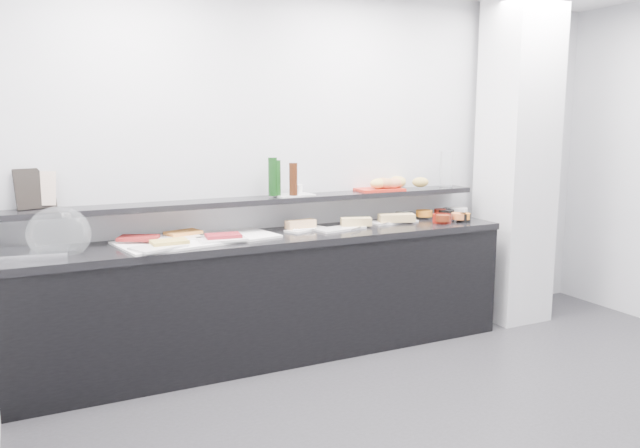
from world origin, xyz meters
name	(u,v)px	position (x,y,z in m)	size (l,w,h in m)	color
ground	(511,439)	(0.00, 0.00, 0.00)	(5.00, 5.00, 0.00)	#2D2D30
back_wall	(341,166)	(0.00, 2.00, 1.35)	(5.00, 0.02, 2.70)	silver
column	(516,163)	(1.50, 1.65, 1.35)	(0.50, 0.50, 2.70)	silver
buffet_cabinet	(274,299)	(-0.70, 1.70, 0.42)	(3.60, 0.60, 0.85)	black
counter_top	(273,239)	(-0.70, 1.70, 0.88)	(3.62, 0.62, 0.05)	black
wall_shelf	(264,200)	(-0.70, 1.88, 1.13)	(3.60, 0.25, 0.04)	black
cloche_base	(30,254)	(-2.28, 1.68, 0.92)	(0.45, 0.30, 0.04)	silver
cloche_dome	(59,234)	(-2.11, 1.69, 1.03)	(0.38, 0.25, 0.34)	white
linen_runner	(198,239)	(-1.24, 1.74, 0.91)	(1.06, 0.50, 0.01)	white
platter_meat_a	(138,239)	(-1.61, 1.85, 0.92)	(0.27, 0.18, 0.01)	white
food_meat_a	(138,238)	(-1.62, 1.79, 0.94)	(0.25, 0.16, 0.02)	maroon
platter_salmon	(175,238)	(-1.38, 1.79, 0.92)	(0.34, 0.22, 0.01)	white
food_salmon	(183,233)	(-1.31, 1.86, 0.94)	(0.23, 0.15, 0.02)	orange
platter_cheese	(158,247)	(-1.55, 1.52, 0.92)	(0.32, 0.21, 0.01)	white
food_cheese	(169,242)	(-1.47, 1.57, 0.94)	(0.23, 0.15, 0.02)	gold
platter_meat_b	(222,239)	(-1.11, 1.61, 0.92)	(0.32, 0.21, 0.01)	white
food_meat_b	(223,236)	(-1.09, 1.62, 0.94)	(0.23, 0.15, 0.02)	maroon
sandwich_plate_left	(305,229)	(-0.42, 1.77, 0.91)	(0.32, 0.14, 0.01)	silver
sandwich_food_left	(301,224)	(-0.44, 1.81, 0.94)	(0.23, 0.09, 0.06)	#E3AF77
tongs_left	(304,229)	(-0.45, 1.72, 0.92)	(0.01, 0.01, 0.16)	silver
sandwich_plate_mid	(340,229)	(-0.16, 1.69, 0.91)	(0.38, 0.16, 0.01)	silver
sandwich_food_mid	(356,222)	(-0.01, 1.72, 0.94)	(0.23, 0.09, 0.06)	tan
tongs_mid	(356,228)	(-0.08, 1.59, 0.92)	(0.01, 0.01, 0.16)	silver
sandwich_plate_right	(393,222)	(0.36, 1.79, 0.91)	(0.40, 0.17, 0.01)	white
sandwich_food_right	(397,218)	(0.37, 1.74, 0.94)	(0.28, 0.11, 0.06)	tan
tongs_right	(385,223)	(0.23, 1.69, 0.92)	(0.01, 0.01, 0.16)	silver
bowl_glass_fruit	(404,216)	(0.50, 1.83, 0.94)	(0.15, 0.15, 0.07)	white
fill_glass_fruit	(424,213)	(0.70, 1.84, 0.95)	(0.14, 0.14, 0.05)	orange
bowl_black_jam	(446,214)	(0.89, 1.79, 0.94)	(0.13, 0.13, 0.07)	black
fill_black_jam	(440,212)	(0.86, 1.84, 0.95)	(0.10, 0.10, 0.05)	#5F150D
bowl_glass_cream	(454,212)	(1.00, 1.83, 0.94)	(0.18, 0.18, 0.07)	white
fill_glass_cream	(458,211)	(1.05, 1.83, 0.95)	(0.15, 0.15, 0.05)	white
bowl_red_jam	(442,218)	(0.71, 1.61, 0.94)	(0.15, 0.15, 0.07)	maroon
fill_red_jam	(443,218)	(0.68, 1.56, 0.95)	(0.11, 0.11, 0.05)	#5F200D
bowl_glass_salmon	(443,218)	(0.73, 1.61, 0.94)	(0.15, 0.15, 0.07)	silver
fill_glass_salmon	(459,216)	(0.86, 1.58, 0.95)	(0.12, 0.12, 0.05)	orange
bowl_black_fruit	(464,218)	(0.90, 1.57, 0.94)	(0.11, 0.11, 0.07)	black
fill_black_fruit	(465,216)	(0.90, 1.56, 0.95)	(0.08, 0.08, 0.05)	orange
framed_print	(35,189)	(-2.22, 1.98, 1.28)	(0.24, 0.02, 0.26)	black
print_art	(40,188)	(-2.19, 1.98, 1.28)	(0.20, 0.00, 0.22)	beige
condiment_tray	(293,195)	(-0.46, 1.88, 1.16)	(0.29, 0.18, 0.01)	silver
bottle_green_a	(277,178)	(-0.60, 1.87, 1.29)	(0.06, 0.06, 0.26)	#103D11
bottle_brown	(293,179)	(-0.49, 1.82, 1.28)	(0.06, 0.06, 0.24)	#38190A
bottle_green_b	(273,177)	(-0.63, 1.87, 1.30)	(0.07, 0.07, 0.28)	#0E3610
bottle_hot	(293,183)	(-0.49, 1.82, 1.25)	(0.05, 0.05, 0.18)	#BF3B0D
shaker_salt	(298,190)	(-0.43, 1.86, 1.20)	(0.03, 0.03, 0.07)	white
shaker_pepper	(300,189)	(-0.40, 1.90, 1.20)	(0.04, 0.04, 0.07)	white
bread_tray	(378,189)	(0.29, 1.90, 1.16)	(0.37, 0.26, 0.02)	red
bread_roll_nw	(383,183)	(0.34, 1.91, 1.21)	(0.12, 0.08, 0.08)	#B47845
bread_roll_n	(397,181)	(0.51, 1.97, 1.21)	(0.12, 0.08, 0.08)	gold
bread_roll_ne	(398,181)	(0.51, 1.96, 1.21)	(0.16, 0.10, 0.08)	tan
bread_roll_sw	(387,183)	(0.34, 1.85, 1.21)	(0.15, 0.10, 0.08)	#AC7141
bread_roll_s	(394,183)	(0.39, 1.83, 1.21)	(0.14, 0.09, 0.08)	#C97B4C
bread_roll_se	(420,182)	(0.63, 1.81, 1.21)	(0.14, 0.09, 0.08)	#B89846
bread_roll_midw	(378,184)	(0.26, 1.86, 1.21)	(0.15, 0.10, 0.08)	gold
bread_roll_mide	(398,183)	(0.46, 1.86, 1.21)	(0.14, 0.09, 0.08)	gold
carafe	(446,170)	(0.92, 1.85, 1.30)	(0.11, 0.11, 0.30)	white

